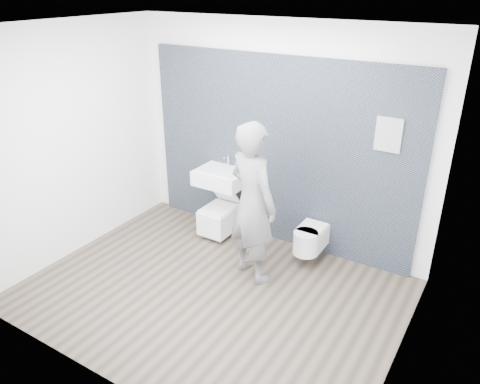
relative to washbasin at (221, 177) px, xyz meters
The scene contains 8 objects.
ground 1.60m from the washbasin, 61.07° to the right, with size 4.00×4.00×0.00m, color brown.
room_shell 1.65m from the washbasin, 61.07° to the right, with size 4.00×4.00×4.00m.
tile_wall 1.09m from the washbasin, 22.35° to the left, with size 3.60×0.06×2.40m, color black.
washbasin is the anchor object (origin of this frame).
toilet_square 0.58m from the washbasin, 90.00° to the right, with size 0.39×0.56×0.69m.
toilet_rounded 1.40m from the washbasin, ahead, with size 0.31×0.53×0.29m.
info_placard 2.19m from the washbasin, ahead, with size 0.28×0.03×0.37m, color silver.
visitor 1.08m from the washbasin, 37.23° to the right, with size 0.68×0.45×1.87m, color slate.
Camera 1 is at (2.52, -3.47, 3.18)m, focal length 35.00 mm.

